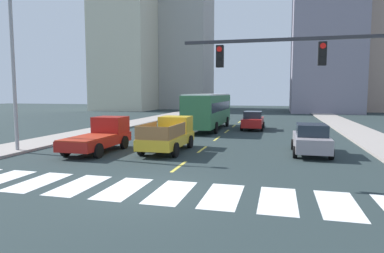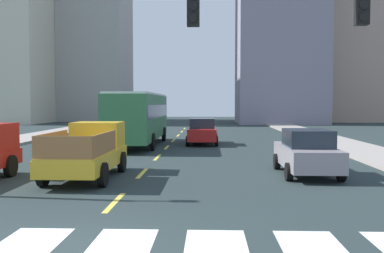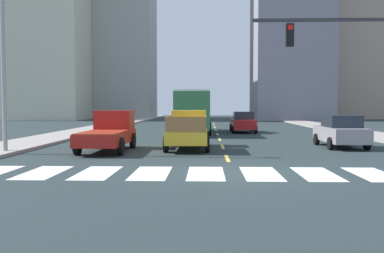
{
  "view_description": "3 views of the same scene",
  "coord_description": "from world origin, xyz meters",
  "views": [
    {
      "loc": [
        4.47,
        -11.0,
        3.46
      ],
      "look_at": [
        -0.89,
        9.95,
        1.29
      ],
      "focal_mm": 31.78,
      "sensor_mm": 36.0,
      "label": 1
    },
    {
      "loc": [
        2.56,
        -7.8,
        2.71
      ],
      "look_at": [
        1.91,
        9.38,
        1.79
      ],
      "focal_mm": 41.25,
      "sensor_mm": 36.0,
      "label": 2
    },
    {
      "loc": [
        -0.9,
        -13.83,
        2.24
      ],
      "look_at": [
        -1.84,
        14.61,
        0.81
      ],
      "focal_mm": 39.61,
      "sensor_mm": 36.0,
      "label": 3
    }
  ],
  "objects": [
    {
      "name": "lane_dash_4",
      "position": [
        0.0,
        24.0,
        0.0
      ],
      "size": [
        0.16,
        2.4,
        0.01
      ],
      "primitive_type": "cube",
      "color": "gold",
      "rests_on": "ground"
    },
    {
      "name": "sidewalk_left",
      "position": [
        -11.16,
        18.0,
        0.07
      ],
      "size": [
        3.25,
        110.0,
        0.15
      ],
      "primitive_type": "cube",
      "color": "gray",
      "rests_on": "ground"
    },
    {
      "name": "block_mid_left",
      "position": [
        12.06,
        52.22,
        17.73
      ],
      "size": [
        11.26,
        11.11,
        35.45
      ],
      "primitive_type": "cube",
      "color": "gray",
      "rests_on": "ground"
    },
    {
      "name": "lane_dash_5",
      "position": [
        0.0,
        29.0,
        0.0
      ],
      "size": [
        0.16,
        2.4,
        0.01
      ],
      "primitive_type": "cube",
      "color": "gold",
      "rests_on": "ground"
    },
    {
      "name": "lane_dash_1",
      "position": [
        0.0,
        9.0,
        0.0
      ],
      "size": [
        0.16,
        2.4,
        0.01
      ],
      "primitive_type": "cube",
      "color": "gold",
      "rests_on": "ground"
    },
    {
      "name": "sedan_near_right",
      "position": [
        2.15,
        21.09,
        0.86
      ],
      "size": [
        2.02,
        4.4,
        1.72
      ],
      "rotation": [
        0.0,
        0.0,
        -0.01
      ],
      "color": "red",
      "rests_on": "ground"
    },
    {
      "name": "sedan_mid",
      "position": [
        6.26,
        8.87,
        0.86
      ],
      "size": [
        2.02,
        4.4,
        1.72
      ],
      "rotation": [
        0.0,
        0.0,
        -0.0
      ],
      "color": "gray",
      "rests_on": "ground"
    },
    {
      "name": "crosswalk_stripe_1",
      "position": [
        -6.32,
        0.0,
        0.0
      ],
      "size": [
        1.19,
        2.92,
        0.01
      ],
      "primitive_type": "cube",
      "color": "white",
      "rests_on": "ground"
    },
    {
      "name": "crosswalk_stripe_6",
      "position": [
        2.71,
        0.0,
        0.0
      ],
      "size": [
        1.19,
        2.92,
        0.01
      ],
      "primitive_type": "cube",
      "color": "white",
      "rests_on": "ground"
    },
    {
      "name": "sidewalk_right",
      "position": [
        11.16,
        18.0,
        0.07
      ],
      "size": [
        3.25,
        110.0,
        0.15
      ],
      "primitive_type": "cube",
      "color": "gray",
      "rests_on": "ground"
    },
    {
      "name": "lane_dash_6",
      "position": [
        0.0,
        34.0,
        0.0
      ],
      "size": [
        0.16,
        2.4,
        0.01
      ],
      "primitive_type": "cube",
      "color": "gold",
      "rests_on": "ground"
    },
    {
      "name": "crosswalk_stripe_4",
      "position": [
        -0.9,
        0.0,
        0.0
      ],
      "size": [
        1.19,
        2.92,
        0.01
      ],
      "primitive_type": "cube",
      "color": "white",
      "rests_on": "ground"
    },
    {
      "name": "pickup_stakebed",
      "position": [
        -1.82,
        8.18,
        0.94
      ],
      "size": [
        2.18,
        5.2,
        1.96
      ],
      "rotation": [
        0.0,
        0.0,
        -0.02
      ],
      "color": "gold",
      "rests_on": "ground"
    },
    {
      "name": "ground_plane",
      "position": [
        0.0,
        0.0,
        0.0
      ],
      "size": [
        160.0,
        160.0,
        0.0
      ],
      "primitive_type": "plane",
      "color": "#253132"
    },
    {
      "name": "crosswalk_stripe_2",
      "position": [
        -4.52,
        0.0,
        0.0
      ],
      "size": [
        1.19,
        2.92,
        0.01
      ],
      "primitive_type": "cube",
      "color": "white",
      "rests_on": "ground"
    },
    {
      "name": "block_mid_right",
      "position": [
        -25.13,
        51.89,
        13.96
      ],
      "size": [
        10.99,
        11.21,
        27.91
      ],
      "primitive_type": "cube",
      "color": "beige",
      "rests_on": "ground"
    },
    {
      "name": "lane_dash_7",
      "position": [
        0.0,
        39.0,
        0.0
      ],
      "size": [
        0.16,
        2.4,
        0.01
      ],
      "primitive_type": "cube",
      "color": "gold",
      "rests_on": "ground"
    },
    {
      "name": "pickup_dark",
      "position": [
        -5.69,
        6.96,
        0.92
      ],
      "size": [
        2.18,
        5.2,
        1.96
      ],
      "rotation": [
        0.0,
        0.0,
        0.02
      ],
      "color": "#A01914",
      "rests_on": "ground"
    },
    {
      "name": "streetlight_left",
      "position": [
        -10.0,
        5.33,
        4.97
      ],
      "size": [
        2.2,
        0.28,
        9.0
      ],
      "color": "gray",
      "rests_on": "ground"
    },
    {
      "name": "crosswalk_stripe_3",
      "position": [
        -2.71,
        0.0,
        0.0
      ],
      "size": [
        1.19,
        2.92,
        0.01
      ],
      "primitive_type": "cube",
      "color": "white",
      "rests_on": "ground"
    },
    {
      "name": "lane_dash_3",
      "position": [
        0.0,
        19.0,
        0.0
      ],
      "size": [
        0.16,
        2.4,
        0.01
      ],
      "primitive_type": "cube",
      "color": "gold",
      "rests_on": "ground"
    },
    {
      "name": "block_low_left",
      "position": [
        24.33,
        59.09,
        14.51
      ],
      "size": [
        10.91,
        10.62,
        29.01
      ],
      "primitive_type": "cube",
      "color": "tan",
      "rests_on": "ground"
    },
    {
      "name": "crosswalk_stripe_5",
      "position": [
        0.9,
        0.0,
        0.0
      ],
      "size": [
        1.19,
        2.92,
        0.01
      ],
      "primitive_type": "cube",
      "color": "white",
      "rests_on": "ground"
    },
    {
      "name": "lane_dash_0",
      "position": [
        0.0,
        4.0,
        0.0
      ],
      "size": [
        0.16,
        2.4,
        0.01
      ],
      "primitive_type": "cube",
      "color": "gold",
      "rests_on": "ground"
    },
    {
      "name": "city_bus",
      "position": [
        -1.88,
        20.07,
        1.95
      ],
      "size": [
        2.72,
        10.8,
        3.32
      ],
      "rotation": [
        0.0,
        0.0,
        0.02
      ],
      "color": "#327145",
      "rests_on": "ground"
    },
    {
      "name": "crosswalk_stripe_7",
      "position": [
        4.52,
        0.0,
        0.0
      ],
      "size": [
        1.19,
        2.92,
        0.01
      ],
      "primitive_type": "cube",
      "color": "white",
      "rests_on": "ground"
    },
    {
      "name": "lane_dash_2",
      "position": [
        0.0,
        14.0,
        0.0
      ],
      "size": [
        0.16,
        2.4,
        0.01
      ],
      "primitive_type": "cube",
      "color": "gold",
      "rests_on": "ground"
    }
  ]
}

